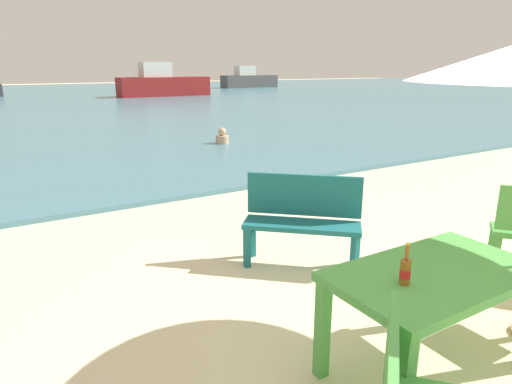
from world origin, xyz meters
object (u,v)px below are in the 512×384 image
(bench_teal_center, at_px, (303,215))
(boat_barge, at_px, (249,80))
(picnic_table_green, at_px, (434,286))
(swimmer_person, at_px, (222,137))
(boat_cargo_ship, at_px, (163,84))
(beer_bottle_amber, at_px, (405,270))

(bench_teal_center, bearing_deg, boat_barge, 60.54)
(picnic_table_green, xyz_separation_m, swimmer_person, (2.89, 8.74, -0.41))
(swimmer_person, height_order, boat_barge, boat_barge)
(picnic_table_green, bearing_deg, boat_cargo_ship, 73.63)
(swimmer_person, distance_m, boat_cargo_ship, 20.19)
(beer_bottle_amber, height_order, boat_cargo_ship, boat_cargo_ship)
(boat_cargo_ship, bearing_deg, bench_teal_center, -106.80)
(picnic_table_green, xyz_separation_m, beer_bottle_amber, (-0.32, -0.02, 0.20))
(boat_cargo_ship, xyz_separation_m, boat_barge, (11.49, 8.07, -0.08))
(beer_bottle_amber, bearing_deg, boat_barge, 61.03)
(beer_bottle_amber, distance_m, boat_cargo_ship, 29.50)
(beer_bottle_amber, distance_m, boat_barge, 41.47)
(beer_bottle_amber, relative_size, boat_barge, 0.05)
(beer_bottle_amber, distance_m, bench_teal_center, 2.01)
(picnic_table_green, distance_m, boat_cargo_ship, 29.38)
(boat_cargo_ship, bearing_deg, swimmer_person, -105.50)
(bench_teal_center, bearing_deg, boat_cargo_ship, 73.20)
(boat_cargo_ship, bearing_deg, beer_bottle_amber, -106.96)
(boat_barge, bearing_deg, bench_teal_center, -119.46)
(picnic_table_green, height_order, bench_teal_center, bench_teal_center)
(picnic_table_green, distance_m, beer_bottle_amber, 0.38)
(bench_teal_center, xyz_separation_m, swimmer_person, (2.56, 6.89, -0.30))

